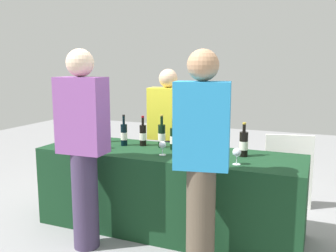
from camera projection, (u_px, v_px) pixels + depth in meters
The scene contains 17 objects.
ground_plane at pixel (168, 228), 3.70m from camera, with size 12.00×12.00×0.00m, color gray.
tasting_table at pixel (168, 191), 3.63m from camera, with size 2.56×0.78×0.79m, color #14381E.
wine_bottle_0 at pixel (102, 131), 3.98m from camera, with size 0.07×0.07×0.34m.
wine_bottle_1 at pixel (124, 134), 3.81m from camera, with size 0.07×0.07×0.32m.
wine_bottle_2 at pixel (143, 135), 3.81m from camera, with size 0.07×0.07×0.31m.
wine_bottle_3 at pixel (162, 135), 3.73m from camera, with size 0.08×0.08×0.34m.
wine_bottle_4 at pixel (173, 138), 3.64m from camera, with size 0.07×0.07×0.32m.
wine_bottle_5 at pixel (186, 140), 3.58m from camera, with size 0.08×0.08×0.31m.
wine_bottle_6 at pixel (244, 144), 3.36m from camera, with size 0.08×0.08×0.31m.
wine_glass_0 at pixel (102, 139), 3.67m from camera, with size 0.07×0.07×0.14m.
wine_glass_1 at pixel (163, 145), 3.41m from camera, with size 0.07×0.07×0.13m.
wine_glass_2 at pixel (195, 146), 3.36m from camera, with size 0.07×0.07×0.14m.
wine_glass_3 at pixel (237, 153), 3.08m from camera, with size 0.07×0.07×0.14m.
server_pouring at pixel (168, 134), 4.24m from camera, with size 0.46×0.29×1.58m.
guest_0 at pixel (83, 143), 3.18m from camera, with size 0.43×0.25×1.76m.
guest_1 at pixel (202, 156), 2.75m from camera, with size 0.44×0.30×1.74m.
menu_board at pixel (288, 172), 4.16m from camera, with size 0.53×0.03×0.85m, color white.
Camera 1 is at (1.34, -3.21, 1.63)m, focal length 39.42 mm.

